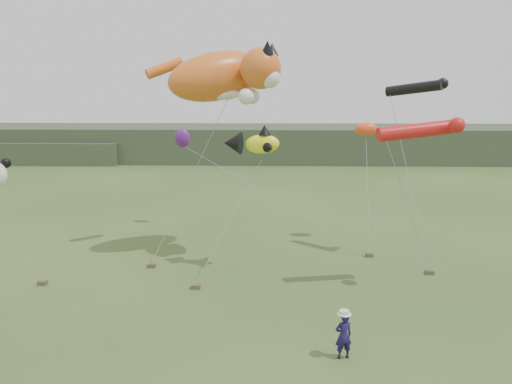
{
  "coord_description": "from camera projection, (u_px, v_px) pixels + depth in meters",
  "views": [
    {
      "loc": [
        -0.13,
        -16.3,
        8.25
      ],
      "look_at": [
        -0.73,
        3.0,
        4.33
      ],
      "focal_mm": 35.0,
      "sensor_mm": 36.0,
      "label": 1
    }
  ],
  "objects": [
    {
      "name": "fish_kite",
      "position": [
        251.0,
        143.0,
        22.49
      ],
      "size": [
        2.74,
        1.82,
        1.37
      ],
      "color": "#EEFF1D",
      "rests_on": "ground"
    },
    {
      "name": "festival_attendant",
      "position": [
        343.0,
        336.0,
        15.55
      ],
      "size": [
        0.63,
        0.49,
        1.51
      ],
      "primitive_type": "imported",
      "rotation": [
        0.0,
        0.0,
        3.4
      ],
      "color": "#191245",
      "rests_on": "ground"
    },
    {
      "name": "headland",
      "position": [
        247.0,
        144.0,
        61.09
      ],
      "size": [
        90.0,
        13.0,
        4.0
      ],
      "color": "#2D3D28",
      "rests_on": "ground"
    },
    {
      "name": "ground",
      "position": [
        274.0,
        329.0,
        17.6
      ],
      "size": [
        120.0,
        120.0,
        0.0
      ],
      "primitive_type": "plane",
      "color": "#385123",
      "rests_on": "ground"
    },
    {
      "name": "misc_kites",
      "position": [
        272.0,
        134.0,
        28.48
      ],
      "size": [
        11.61,
        3.52,
        1.7
      ],
      "color": "#F74B1D",
      "rests_on": "ground"
    },
    {
      "name": "sandbag_anchors",
      "position": [
        243.0,
        272.0,
        22.93
      ],
      "size": [
        17.54,
        4.71,
        0.19
      ],
      "color": "brown",
      "rests_on": "ground"
    },
    {
      "name": "cat_kite",
      "position": [
        227.0,
        75.0,
        24.02
      ],
      "size": [
        6.84,
        4.69,
        3.21
      ],
      "color": "orange",
      "rests_on": "ground"
    },
    {
      "name": "tube_kites",
      "position": [
        421.0,
        111.0,
        21.47
      ],
      "size": [
        4.18,
        6.43,
        2.62
      ],
      "color": "black",
      "rests_on": "ground"
    }
  ]
}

